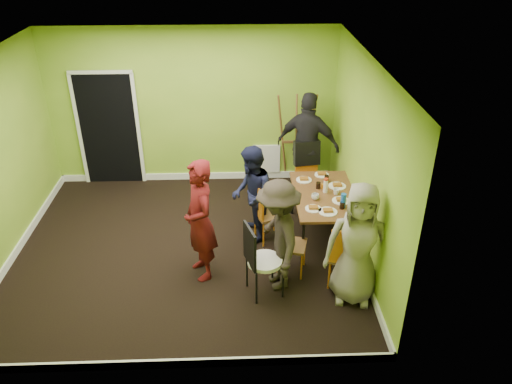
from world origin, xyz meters
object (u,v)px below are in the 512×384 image
Objects in this scene: dining_table at (325,197)px; chair_back_end at (307,160)px; blue_bottle at (343,201)px; person_left_near at (278,236)px; easel at (295,140)px; person_left_far at (251,195)px; chair_left_far at (265,210)px; chair_bentwood at (260,257)px; person_standing at (200,221)px; orange_bottle at (322,186)px; thermos at (326,186)px; person_front_end at (358,245)px; chair_left_near at (286,239)px; person_back_end at (308,145)px; chair_front_end at (344,254)px.

chair_back_end is at bearing 95.13° from dining_table.
person_left_near is (-0.97, -0.72, -0.08)m from blue_bottle.
easel reaches higher than person_left_near.
dining_table is at bearing 89.88° from person_left_far.
easel is at bearing 140.18° from chair_left_far.
person_standing is (-0.76, 0.44, 0.28)m from chair_bentwood.
chair_back_end is 0.70× the size of person_left_far.
chair_back_end is at bearing 153.18° from person_left_near.
chair_back_end is 1.02m from orange_bottle.
chair_back_end reaches higher than chair_left_far.
chair_left_far is 0.97m from thermos.
person_front_end is (0.43, -3.18, -0.03)m from easel.
dining_table is 1.42× the size of chair_back_end.
chair_left_near is 1.19m from orange_bottle.
blue_bottle is at bearing 81.02° from person_standing.
person_back_end is at bearing 93.26° from orange_bottle.
chair_bentwood is 3.16m from easel.
chair_front_end is 0.62× the size of person_left_far.
thermos reaches higher than orange_bottle.
person_left_near reaches higher than person_left_far.
person_left_near is (-0.76, -1.27, -0.01)m from orange_bottle.
chair_back_end is 2.63m from person_standing.
chair_left_near is at bearing 69.58° from person_standing.
person_left_far reaches higher than chair_bentwood.
person_front_end reaches higher than blue_bottle.
thermos reaches higher than chair_left_near.
blue_bottle is at bearing 115.95° from person_left_near.
chair_left_near is 2.29m from person_back_end.
person_front_end is (1.26, -1.39, 0.07)m from person_left_far.
chair_bentwood is 0.93m from person_standing.
chair_back_end is 0.57× the size of person_back_end.
person_back_end is at bearing 94.19° from thermos.
person_left_far is 1.88m from person_front_end.
chair_bentwood is at bearing 60.53° from chair_back_end.
chair_left_near is 2.63m from easel.
person_back_end is (0.94, 2.65, 0.35)m from chair_bentwood.
person_left_far is 1.72m from person_back_end.
chair_back_end reaches higher than chair_left_near.
chair_bentwood is 0.61× the size of person_standing.
thermos is 1.40m from person_left_near.
easel is (-0.33, 2.96, 0.32)m from chair_front_end.
chair_left_near is at bearing -128.36° from dining_table.
chair_left_near is at bearing -122.57° from orange_bottle.
person_left_far is (-1.08, -0.01, 0.06)m from dining_table.
thermos is 0.94× the size of blue_bottle.
chair_left_far is 1.23m from chair_bentwood.
thermos is 0.13× the size of person_left_near.
chair_back_end is at bearing 96.18° from thermos.
chair_left_near is 0.59× the size of person_left_near.
person_left_near is at bearing -100.34° from easel.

